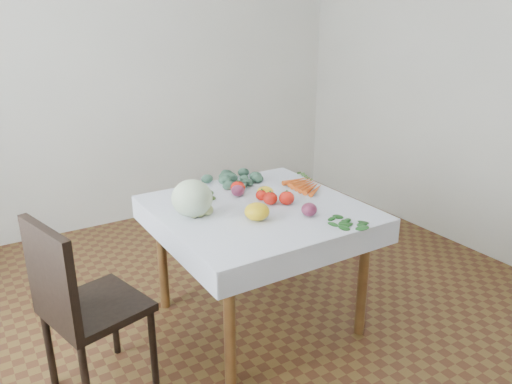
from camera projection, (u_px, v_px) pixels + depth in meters
ground at (258, 318)px, 3.14m from camera, size 4.00×4.00×0.00m
back_wall at (135, 70)px, 4.28m from camera, size 4.00×0.04×2.70m
table at (258, 223)px, 2.91m from camera, size 1.00×1.00×0.75m
tablecloth at (258, 207)px, 2.88m from camera, size 1.12×1.12×0.01m
chair at (77, 300)px, 2.34m from camera, size 0.52×0.52×0.95m
cabbage at (192, 198)px, 2.72m from camera, size 0.26×0.26×0.20m
tomato_a at (262, 195)px, 2.97m from camera, size 0.08×0.08×0.06m
tomato_b at (238, 188)px, 3.07m from camera, size 0.11×0.11×0.08m
tomato_c at (270, 198)px, 2.90m from camera, size 0.10×0.10×0.08m
tomato_d at (287, 198)px, 2.90m from camera, size 0.12×0.12×0.08m
heirloom_back at (265, 192)px, 3.00m from camera, size 0.13×0.13×0.07m
heirloom_front at (257, 212)px, 2.68m from camera, size 0.15×0.15×0.10m
onion_a at (238, 191)px, 3.04m from camera, size 0.11×0.11×0.07m
onion_b at (309, 209)px, 2.74m from camera, size 0.12×0.12×0.07m
tomatillo_cluster at (207, 214)px, 2.71m from camera, size 0.09×0.12×0.05m
carrot_bunch at (306, 185)px, 3.20m from camera, size 0.22×0.31×0.03m
kale_bunch at (234, 180)px, 3.27m from camera, size 0.32×0.32×0.05m
basil_bunch at (348, 222)px, 2.65m from camera, size 0.25×0.19×0.01m
dill_bunch at (201, 195)px, 3.03m from camera, size 0.24×0.18×0.02m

